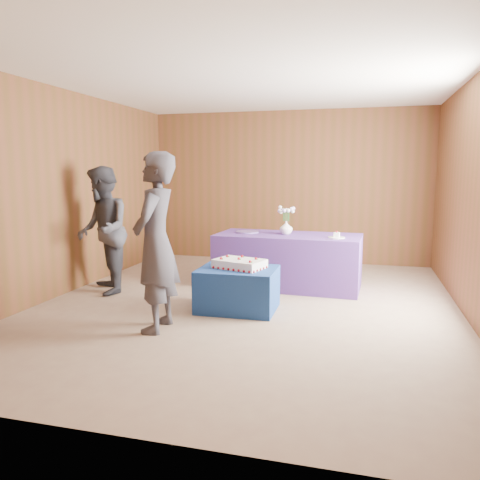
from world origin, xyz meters
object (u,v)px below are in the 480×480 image
(sheet_cake, at_px, (240,264))
(vase, at_px, (286,228))
(cake_table, at_px, (238,289))
(guest_right, at_px, (103,230))
(serving_table, at_px, (288,261))
(guest_left, at_px, (156,243))

(sheet_cake, height_order, vase, vase)
(vase, bearing_deg, cake_table, -105.59)
(sheet_cake, distance_m, guest_right, 1.99)
(cake_table, relative_size, guest_right, 0.53)
(serving_table, height_order, guest_left, guest_left)
(serving_table, relative_size, guest_left, 1.09)
(sheet_cake, relative_size, guest_right, 0.40)
(guest_right, bearing_deg, sheet_cake, 46.11)
(serving_table, relative_size, guest_right, 1.17)
(serving_table, bearing_deg, sheet_cake, -104.49)
(cake_table, distance_m, serving_table, 1.33)
(cake_table, xyz_separation_m, guest_left, (-0.62, -0.89, 0.66))
(cake_table, distance_m, vase, 1.46)
(serving_table, height_order, vase, vase)
(vase, distance_m, guest_right, 2.50)
(cake_table, height_order, sheet_cake, sheet_cake)
(vase, height_order, guest_left, guest_left)
(vase, bearing_deg, serving_table, -28.60)
(serving_table, relative_size, sheet_cake, 2.96)
(serving_table, distance_m, sheet_cake, 1.31)
(vase, height_order, guest_right, guest_right)
(serving_table, bearing_deg, vase, 153.95)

